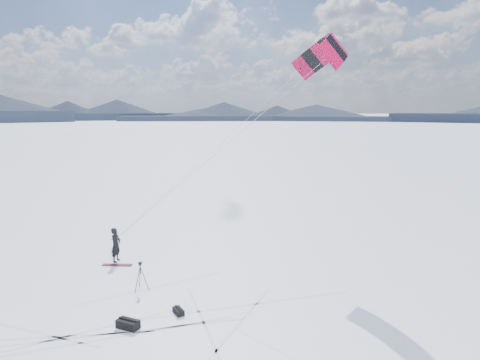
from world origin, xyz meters
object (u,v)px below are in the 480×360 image
(snowkiter, at_px, (117,261))
(gear_bag_a, at_px, (128,324))
(tripod, at_px, (141,272))
(gear_bag_b, at_px, (178,311))
(snowboard, at_px, (117,265))

(snowkiter, relative_size, gear_bag_a, 2.04)
(tripod, relative_size, gear_bag_b, 2.14)
(snowboard, height_order, gear_bag_a, gear_bag_a)
(snowboard, relative_size, gear_bag_b, 2.48)
(tripod, height_order, gear_bag_b, tripod)
(snowboard, distance_m, gear_bag_a, 6.79)
(snowkiter, xyz_separation_m, snowboard, (0.36, -0.53, 0.02))
(snowboard, distance_m, gear_bag_b, 6.70)
(snowkiter, bearing_deg, gear_bag_b, -130.71)
(snowkiter, bearing_deg, gear_bag_a, -147.07)
(snowkiter, xyz_separation_m, gear_bag_b, (5.73, -4.54, 0.12))
(tripod, bearing_deg, snowboard, 128.83)
(snowkiter, bearing_deg, tripod, -135.49)
(snowboard, bearing_deg, tripod, -53.30)
(snowkiter, height_order, snowboard, snowkiter)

